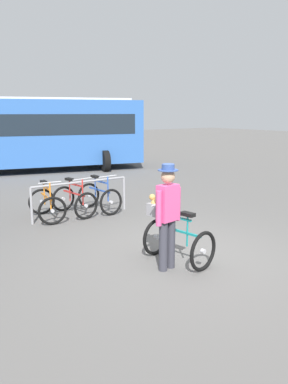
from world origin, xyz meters
TOP-DOWN VIEW (x-y plane):
  - ground_plane at (0.00, 0.00)m, footprint 80.00×80.00m
  - bike_rack_rail at (-0.33, 3.38)m, footprint 2.51×0.06m
  - racked_bike_orange at (-1.13, 3.56)m, footprint 0.78×1.17m
  - racked_bike_red at (-0.43, 3.55)m, footprint 0.82×1.19m
  - racked_bike_blue at (0.27, 3.55)m, footprint 0.77×1.18m
  - featured_bicycle at (-0.25, -0.11)m, footprint 0.86×1.25m
  - person_with_featured_bike at (-0.56, -0.35)m, footprint 0.52×0.32m
  - bus_distant at (0.75, 11.33)m, footprint 10.31×4.90m

SIDE VIEW (x-z plane):
  - ground_plane at x=0.00m, z-range 0.00..0.00m
  - racked_bike_blue at x=0.27m, z-range -0.12..0.86m
  - racked_bike_red at x=-0.43m, z-range -0.12..0.86m
  - racked_bike_orange at x=-1.13m, z-range -0.12..0.86m
  - featured_bicycle at x=-0.25m, z-range -0.06..1.03m
  - bike_rack_rail at x=-0.33m, z-range 0.20..1.08m
  - person_with_featured_bike at x=-0.56m, z-range 0.09..1.81m
  - bus_distant at x=0.75m, z-range 0.20..3.28m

